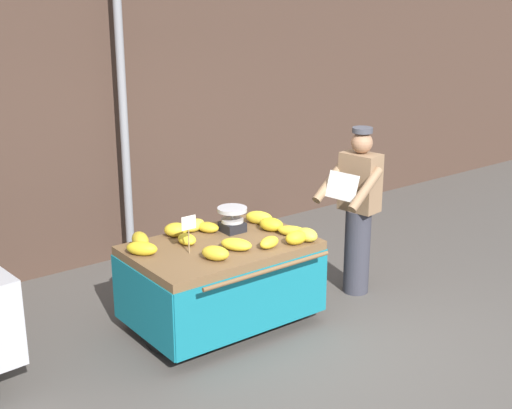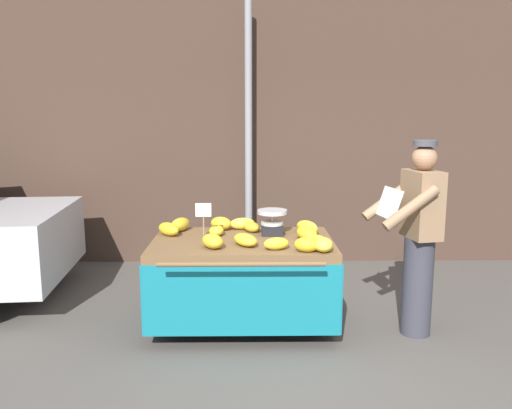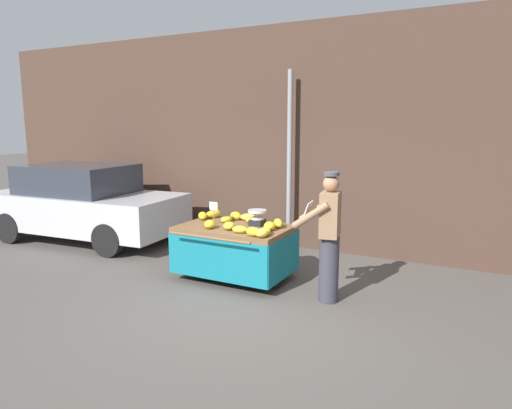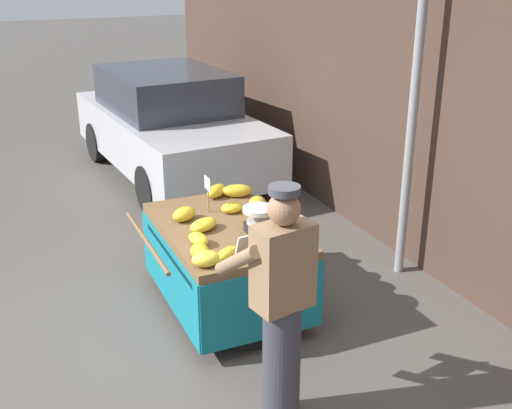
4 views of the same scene
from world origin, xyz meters
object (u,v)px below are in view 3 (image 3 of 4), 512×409
object	(u,v)px
banana_bunch_9	(248,217)
banana_bunch_12	(229,226)
weighing_scale	(257,218)
banana_bunch_2	(278,223)
banana_bunch_6	(213,214)
banana_bunch_10	(226,219)
banana_bunch_4	(270,226)
vendor_person	(328,237)
banana_bunch_0	(203,216)
banana_bunch_1	(250,220)
banana_bunch_3	(210,224)
banana_bunch_13	(262,233)
banana_cart	(235,241)
banana_bunch_5	(236,216)
banana_bunch_8	(240,229)
banana_bunch_11	(253,232)
price_sign	(214,208)
parked_car	(84,203)
banana_bunch_7	(266,231)
street_pole	(289,162)

from	to	relation	value
banana_bunch_9	banana_bunch_12	bearing A→B (deg)	-86.98
weighing_scale	banana_bunch_2	size ratio (longest dim) A/B	1.05
banana_bunch_6	banana_bunch_10	size ratio (longest dim) A/B	1.41
banana_bunch_4	vendor_person	xyz separation A→B (m)	(0.94, -0.20, -0.00)
banana_bunch_10	banana_bunch_0	bearing A→B (deg)	178.00
banana_bunch_1	banana_bunch_3	distance (m)	0.69
banana_bunch_12	vendor_person	size ratio (longest dim) A/B	0.17
banana_bunch_4	banana_bunch_12	size ratio (longest dim) A/B	0.81
banana_bunch_12	banana_bunch_13	world-z (taller)	banana_bunch_13
banana_cart	banana_bunch_0	size ratio (longest dim) A/B	5.90
weighing_scale	banana_bunch_4	world-z (taller)	weighing_scale
banana_bunch_5	banana_bunch_8	bearing A→B (deg)	-56.16
banana_bunch_0	banana_bunch_1	xyz separation A→B (m)	(0.77, 0.14, -0.01)
banana_bunch_5	banana_bunch_10	world-z (taller)	banana_bunch_5
banana_bunch_1	banana_bunch_11	xyz separation A→B (m)	(0.45, -0.74, 0.01)
price_sign	parked_car	size ratio (longest dim) A/B	0.08
banana_cart	banana_bunch_7	world-z (taller)	banana_bunch_7
street_pole	banana_bunch_4	distance (m)	2.09
banana_bunch_4	banana_bunch_12	distance (m)	0.59
banana_bunch_1	banana_bunch_10	world-z (taller)	same
price_sign	banana_bunch_1	world-z (taller)	price_sign
banana_bunch_3	banana_bunch_11	world-z (taller)	banana_bunch_11
banana_cart	price_sign	size ratio (longest dim) A/B	4.83
banana_bunch_10	banana_cart	bearing A→B (deg)	-33.80
banana_bunch_0	parked_car	bearing A→B (deg)	171.51
banana_bunch_3	banana_bunch_12	world-z (taller)	banana_bunch_3
price_sign	vendor_person	distance (m)	1.89
vendor_person	banana_bunch_13	bearing A→B (deg)	-165.99
street_pole	banana_bunch_0	xyz separation A→B (m)	(-0.74, -1.69, -0.75)
banana_bunch_2	banana_bunch_12	size ratio (longest dim) A/B	0.92
banana_bunch_7	banana_bunch_9	distance (m)	0.93
weighing_scale	banana_bunch_13	size ratio (longest dim) A/B	1.24
banana_cart	banana_bunch_2	bearing A→B (deg)	20.23
banana_bunch_6	banana_bunch_1	bearing A→B (deg)	-3.83
banana_cart	street_pole	bearing A→B (deg)	88.37
banana_cart	banana_bunch_5	xyz separation A→B (m)	(-0.22, 0.41, 0.29)
price_sign	banana_bunch_11	distance (m)	0.98
weighing_scale	banana_bunch_11	world-z (taller)	weighing_scale
banana_bunch_2	banana_bunch_11	xyz separation A→B (m)	(-0.07, -0.64, -0.00)
banana_bunch_8	price_sign	bearing A→B (deg)	153.58
banana_bunch_6	vendor_person	distance (m)	2.20
banana_cart	vendor_person	xyz separation A→B (m)	(1.52, -0.20, 0.28)
banana_bunch_1	banana_bunch_12	distance (m)	0.53
banana_bunch_5	banana_bunch_12	xyz separation A→B (m)	(0.24, -0.61, -0.01)
street_pole	parked_car	size ratio (longest dim) A/B	0.81
banana_bunch_1	banana_bunch_9	size ratio (longest dim) A/B	0.86
banana_bunch_6	banana_bunch_13	distance (m)	1.49
banana_bunch_4	vendor_person	distance (m)	0.96
banana_bunch_4	vendor_person	bearing A→B (deg)	-11.76
street_pole	banana_bunch_7	bearing A→B (deg)	-74.37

